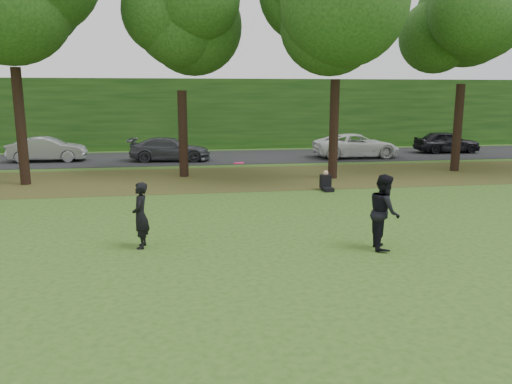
# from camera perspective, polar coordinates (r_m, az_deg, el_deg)

# --- Properties ---
(ground) EXTENTS (120.00, 120.00, 0.00)m
(ground) POSITION_cam_1_polar(r_m,az_deg,el_deg) (11.58, 8.14, -9.06)
(ground) COLOR #2E5019
(ground) RESTS_ON ground
(leaf_litter) EXTENTS (60.00, 7.00, 0.01)m
(leaf_litter) POSITION_cam_1_polar(r_m,az_deg,el_deg) (23.92, -0.97, 1.64)
(leaf_litter) COLOR #4F3C1C
(leaf_litter) RESTS_ON ground
(street) EXTENTS (70.00, 7.00, 0.02)m
(street) POSITION_cam_1_polar(r_m,az_deg,el_deg) (31.78, -2.98, 4.03)
(street) COLOR black
(street) RESTS_ON ground
(far_hedge) EXTENTS (70.00, 3.00, 5.00)m
(far_hedge) POSITION_cam_1_polar(r_m,az_deg,el_deg) (37.53, -3.99, 8.94)
(far_hedge) COLOR #164012
(far_hedge) RESTS_ON ground
(player_left) EXTENTS (0.45, 0.66, 1.74)m
(player_left) POSITION_cam_1_polar(r_m,az_deg,el_deg) (13.32, -13.05, -2.62)
(player_left) COLOR black
(player_left) RESTS_ON ground
(player_right) EXTENTS (0.92, 1.09, 1.96)m
(player_right) POSITION_cam_1_polar(r_m,az_deg,el_deg) (13.32, 14.43, -2.20)
(player_right) COLOR black
(player_right) RESTS_ON ground
(parked_cars) EXTENTS (37.23, 3.69, 1.48)m
(parked_cars) POSITION_cam_1_polar(r_m,az_deg,el_deg) (30.73, -2.02, 5.14)
(parked_cars) COLOR black
(parked_cars) RESTS_ON street
(frisbee) EXTENTS (0.35, 0.35, 0.06)m
(frisbee) POSITION_cam_1_polar(r_m,az_deg,el_deg) (12.99, -1.99, 3.33)
(frisbee) COLOR #F2145C
(frisbee) RESTS_ON ground
(seated_person) EXTENTS (0.44, 0.75, 0.83)m
(seated_person) POSITION_cam_1_polar(r_m,az_deg,el_deg) (21.02, 8.01, 1.04)
(seated_person) COLOR black
(seated_person) RESTS_ON ground
(tree_line) EXTENTS (55.30, 7.90, 12.31)m
(tree_line) POSITION_cam_1_polar(r_m,az_deg,el_deg) (23.79, -1.88, 20.55)
(tree_line) COLOR black
(tree_line) RESTS_ON ground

